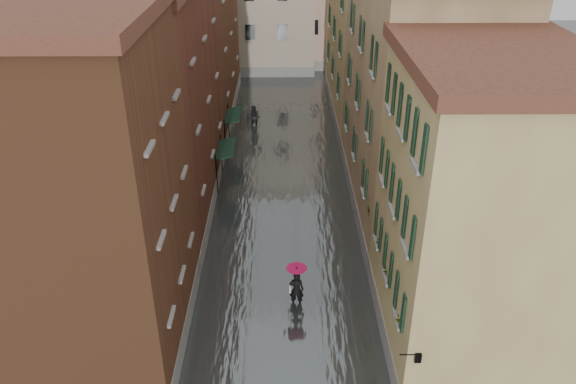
{
  "coord_description": "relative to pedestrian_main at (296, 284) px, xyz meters",
  "views": [
    {
      "loc": [
        -0.03,
        -19.43,
        16.56
      ],
      "look_at": [
        0.22,
        5.26,
        3.0
      ],
      "focal_mm": 35.0,
      "sensor_mm": 36.0,
      "label": 1
    }
  ],
  "objects": [
    {
      "name": "ground",
      "position": [
        -0.54,
        -0.15,
        -1.23
      ],
      "size": [
        120.0,
        120.0,
        0.0
      ],
      "primitive_type": "plane",
      "color": "#5E5E60",
      "rests_on": "ground"
    },
    {
      "name": "building_left_mid",
      "position": [
        -7.54,
        8.85,
        5.02
      ],
      "size": [
        6.0,
        14.0,
        12.5
      ],
      "primitive_type": "cube",
      "color": "brown",
      "rests_on": "ground"
    },
    {
      "name": "window_planters",
      "position": [
        3.58,
        -0.91,
        2.28
      ],
      "size": [
        0.59,
        8.49,
        0.84
      ],
      "color": "brown",
      "rests_on": "ground"
    },
    {
      "name": "awning_near",
      "position": [
        -4.03,
        11.51,
        1.24
      ],
      "size": [
        1.09,
        2.98,
        2.8
      ],
      "color": "black",
      "rests_on": "ground"
    },
    {
      "name": "pedestrian_main",
      "position": [
        0.0,
        0.0,
        0.0
      ],
      "size": [
        0.93,
        0.93,
        2.06
      ],
      "color": "black",
      "rests_on": "ground"
    },
    {
      "name": "building_end_pink",
      "position": [
        5.46,
        39.85,
        4.77
      ],
      "size": [
        10.0,
        9.0,
        12.0
      ],
      "primitive_type": "cube",
      "color": "#C7A58C",
      "rests_on": "ground"
    },
    {
      "name": "building_right_far",
      "position": [
        6.46,
        23.85,
        4.52
      ],
      "size": [
        6.0,
        16.0,
        11.5
      ],
      "primitive_type": "cube",
      "color": "#A58B55",
      "rests_on": "ground"
    },
    {
      "name": "building_left_far",
      "position": [
        -7.54,
        23.85,
        5.77
      ],
      "size": [
        6.0,
        16.0,
        14.0
      ],
      "primitive_type": "cube",
      "color": "brown",
      "rests_on": "ground"
    },
    {
      "name": "building_right_near",
      "position": [
        6.46,
        -2.15,
        4.52
      ],
      "size": [
        6.0,
        8.0,
        11.5
      ],
      "primitive_type": "cube",
      "color": "#A58B55",
      "rests_on": "ground"
    },
    {
      "name": "wall_lantern",
      "position": [
        3.79,
        -6.15,
        1.78
      ],
      "size": [
        0.71,
        0.22,
        0.35
      ],
      "color": "black",
      "rests_on": "ground"
    },
    {
      "name": "pedestrian_far",
      "position": [
        -2.73,
        20.69,
        -0.28
      ],
      "size": [
        1.1,
        0.97,
        1.88
      ],
      "primitive_type": "imported",
      "rotation": [
        0.0,
        0.0,
        -0.33
      ],
      "color": "black",
      "rests_on": "ground"
    },
    {
      "name": "building_left_near",
      "position": [
        -7.54,
        -2.15,
        5.27
      ],
      "size": [
        6.0,
        8.0,
        13.0
      ],
      "primitive_type": "cube",
      "color": "brown",
      "rests_on": "ground"
    },
    {
      "name": "awning_far",
      "position": [
        -4.03,
        17.07,
        1.24
      ],
      "size": [
        1.09,
        2.99,
        2.8
      ],
      "color": "black",
      "rests_on": "ground"
    },
    {
      "name": "building_right_mid",
      "position": [
        6.46,
        8.85,
        5.27
      ],
      "size": [
        6.0,
        14.0,
        13.0
      ],
      "primitive_type": "cube",
      "color": "tan",
      "rests_on": "ground"
    },
    {
      "name": "building_end_cream",
      "position": [
        -3.54,
        37.85,
        5.27
      ],
      "size": [
        12.0,
        9.0,
        13.0
      ],
      "primitive_type": "cube",
      "color": "#B2A58E",
      "rests_on": "ground"
    },
    {
      "name": "floodwater",
      "position": [
        -0.54,
        12.85,
        -1.13
      ],
      "size": [
        10.0,
        60.0,
        0.2
      ],
      "primitive_type": "cube",
      "color": "#484F50",
      "rests_on": "ground"
    }
  ]
}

